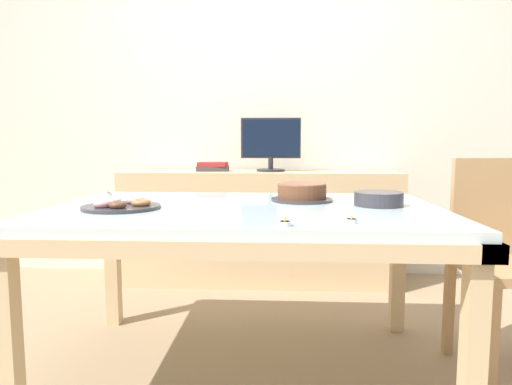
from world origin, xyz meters
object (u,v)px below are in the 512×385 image
Objects in this scene: chair at (505,252)px; pastry_platter at (122,205)px; tealight_left_edge at (108,194)px; book_stack at (213,167)px; tealight_near_front at (285,223)px; cake_chocolate_round at (302,193)px; tealight_right_edge at (351,221)px; tealight_near_cakes at (359,195)px; computer_monitor at (271,145)px; plate_stack at (378,199)px.

chair is 2.94× the size of pastry_platter.
chair reaches higher than tealight_left_edge.
book_stack is 5.89× the size of tealight_near_front.
pastry_platter is (-0.16, -1.42, -0.09)m from book_stack.
cake_chocolate_round is at bearing -8.17° from tealight_left_edge.
tealight_right_edge is at bearing -145.78° from chair.
tealight_left_edge is (-0.90, 0.79, 0.00)m from tealight_near_front.
pastry_platter is 1.15m from tealight_near_cakes.
computer_monitor is 1.80m from tealight_near_front.
computer_monitor is at bearing 92.96° from tealight_near_front.
cake_chocolate_round is 0.90× the size of pastry_platter.
cake_chocolate_round is at bearing -81.20° from computer_monitor.
chair reaches higher than tealight_near_front.
plate_stack is at bearing 8.00° from pastry_platter.
tealight_near_front is at bearing -165.45° from tealight_right_edge.
cake_chocolate_round is at bearing 82.76° from tealight_near_front.
book_stack is 1.28m from cake_chocolate_round.
book_stack is 1.07m from tealight_left_edge.
computer_monitor is 10.60× the size of tealight_left_edge.
computer_monitor is at bearing 131.92° from chair.
cake_chocolate_round reaches higher than pastry_platter.
chair is at bearing 7.60° from pastry_platter.
plate_stack is at bearing -173.14° from chair.
tealight_right_edge and tealight_near_front have the same top height.
tealight_near_cakes is at bearing 157.61° from chair.
cake_chocolate_round is 0.66m from tealight_near_front.
pastry_platter is at bearing -158.60° from cake_chocolate_round.
tealight_right_edge is (0.14, -0.59, -0.03)m from cake_chocolate_round.
pastry_platter is at bearing -112.13° from computer_monitor.
tealight_near_cakes is 1.00× the size of tealight_left_edge.
tealight_near_front is (-0.08, -0.65, -0.03)m from cake_chocolate_round.
tealight_right_edge is at bearing 14.55° from tealight_near_front.
chair reaches higher than pastry_platter.
tealight_near_front is (0.67, -0.36, -0.00)m from pastry_platter.
chair is 1.17m from tealight_near_front.
chair is 0.94m from cake_chocolate_round.
computer_monitor is 1.09m from tealight_near_cakes.
tealight_right_edge is (0.32, -1.72, -0.25)m from computer_monitor.
pastry_platter is at bearing -172.00° from plate_stack.
book_stack is at bearing 141.18° from chair.
pastry_platter is (-0.75, -0.30, -0.02)m from cake_chocolate_round.
computer_monitor is 1.30m from tealight_left_edge.
plate_stack is at bearing -23.96° from cake_chocolate_round.
chair is 23.50× the size of tealight_left_edge.
plate_stack is (0.91, -1.27, -0.07)m from book_stack.
computer_monitor is 1.16m from cake_chocolate_round.
tealight_near_cakes is at bearing 31.17° from cake_chocolate_round.
plate_stack is (0.32, -0.14, -0.01)m from cake_chocolate_round.
computer_monitor is at bearing 67.87° from pastry_platter.
cake_chocolate_round is at bearing 21.40° from pastry_platter.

